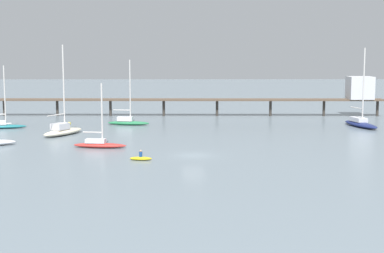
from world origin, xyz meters
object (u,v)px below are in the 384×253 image
Objects in this scene: pier at (281,94)px; sailboat_green at (128,121)px; sailboat_cream at (63,130)px; sailboat_navy at (360,122)px; mooring_buoy_far at (69,124)px; sailboat_teal at (3,124)px; dinghy_yellow at (141,158)px; sailboat_red at (99,143)px.

sailboat_green is (-27.51, -13.68, -3.51)m from pier.
sailboat_navy is (46.05, 9.01, -0.06)m from sailboat_cream.
pier is at bearing 20.42° from mooring_buoy_far.
sailboat_green is 9.65m from mooring_buoy_far.
sailboat_green is 0.83× the size of sailboat_cream.
sailboat_green is (19.26, 4.27, 0.07)m from sailboat_teal.
mooring_buoy_far is (-37.15, -13.83, -3.96)m from pier.
dinghy_yellow is 4.91× the size of mooring_buoy_far.
sailboat_red reaches higher than pier.
sailboat_cream reaches higher than sailboat_teal.
sailboat_navy is at bearing -4.19° from sailboat_green.
sailboat_teal is 0.78× the size of sailboat_navy.
sailboat_teal is 57.04m from sailboat_navy.
pier is at bearing 63.25° from dinghy_yellow.
pier is 136.90× the size of mooring_buoy_far.
dinghy_yellow is at bearing -81.79° from sailboat_green.
dinghy_yellow is at bearing -57.26° from sailboat_cream.
sailboat_green is 32.12m from dinghy_yellow.
sailboat_navy reaches higher than dinghy_yellow.
pier is 7.36× the size of sailboat_teal.
sailboat_navy is at bearing 1.51° from sailboat_teal.
sailboat_green is at bearing -153.55° from pier.
sailboat_green reaches higher than sailboat_teal.
sailboat_teal is at bearing -167.50° from sailboat_green.
sailboat_red is 26.13m from sailboat_teal.
dinghy_yellow is (-33.18, -29.02, -0.50)m from sailboat_navy.
sailboat_navy is at bearing 11.07° from sailboat_cream.
pier is at bearing 121.94° from sailboat_navy.
sailboat_red is 44.10m from sailboat_navy.
pier is 30.92m from sailboat_green.
sailboat_cream reaches higher than sailboat_green.
sailboat_cream is 4.98× the size of dinghy_yellow.
dinghy_yellow is (-22.92, -45.48, -4.01)m from pier.
dinghy_yellow is (23.84, -27.52, -0.44)m from sailboat_teal.
sailboat_navy is at bearing 41.17° from dinghy_yellow.
dinghy_yellow is at bearing -138.83° from sailboat_navy.
sailboat_cream reaches higher than mooring_buoy_far.
pier is at bearing 52.05° from sailboat_red.
sailboat_cream is at bearing 121.36° from sailboat_red.
sailboat_red is 15.26× the size of mooring_buoy_far.
dinghy_yellow is (12.87, -20.01, -0.56)m from sailboat_cream.
sailboat_green is at bearing 54.90° from sailboat_cream.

